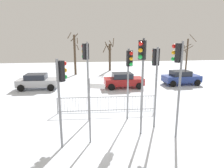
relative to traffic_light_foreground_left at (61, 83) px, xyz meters
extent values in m
plane|color=silver|center=(2.42, 1.17, -3.01)|extent=(60.00, 60.00, 0.00)
cylinder|color=slate|center=(-0.10, -0.11, -0.96)|extent=(0.11, 0.11, 4.10)
cube|color=black|center=(0.01, 0.01, 0.54)|extent=(0.39, 0.37, 0.90)
sphere|color=red|center=(0.17, 0.20, 0.84)|extent=(0.20, 0.20, 0.20)
sphere|color=orange|center=(0.17, 0.20, 0.54)|extent=(0.20, 0.20, 0.20)
sphere|color=green|center=(0.17, 0.20, 0.24)|extent=(0.20, 0.20, 0.20)
cylinder|color=slate|center=(5.54, 0.21, -0.61)|extent=(0.11, 0.11, 4.80)
cube|color=black|center=(5.43, 0.33, 1.24)|extent=(0.38, 0.38, 0.90)
sphere|color=red|center=(5.27, 0.51, 1.54)|extent=(0.20, 0.20, 0.20)
sphere|color=orange|center=(5.27, 0.51, 1.24)|extent=(0.20, 0.20, 0.20)
sphere|color=green|center=(5.27, 0.51, 0.94)|extent=(0.20, 0.20, 0.20)
cylinder|color=slate|center=(3.85, 0.75, -0.54)|extent=(0.11, 0.11, 4.93)
cube|color=black|center=(3.76, 0.61, 1.37)|extent=(0.39, 0.36, 0.90)
sphere|color=red|center=(3.61, 0.41, 1.67)|extent=(0.20, 0.20, 0.20)
sphere|color=orange|center=(3.61, 0.41, 1.37)|extent=(0.20, 0.20, 0.20)
sphere|color=green|center=(3.61, 0.41, 1.07)|extent=(0.20, 0.20, 0.20)
cylinder|color=slate|center=(4.81, 1.46, -0.77)|extent=(0.11, 0.11, 4.49)
cube|color=black|center=(4.79, 1.63, 0.93)|extent=(0.35, 0.26, 0.90)
sphere|color=red|center=(4.75, 1.87, 1.23)|extent=(0.20, 0.20, 0.20)
sphere|color=orange|center=(4.75, 1.87, 0.93)|extent=(0.20, 0.20, 0.20)
sphere|color=green|center=(4.75, 1.87, 0.63)|extent=(0.20, 0.20, 0.20)
cylinder|color=slate|center=(1.19, 2.87, -0.66)|extent=(0.11, 0.11, 4.70)
cube|color=black|center=(1.10, 3.01, 1.14)|extent=(0.39, 0.36, 0.90)
sphere|color=red|center=(0.96, 3.22, 1.44)|extent=(0.20, 0.20, 0.20)
sphere|color=orange|center=(0.96, 3.22, 1.14)|extent=(0.20, 0.20, 0.20)
sphere|color=green|center=(0.96, 3.22, 0.84)|extent=(0.20, 0.20, 0.20)
cylinder|color=slate|center=(3.55, 2.81, -0.85)|extent=(0.11, 0.11, 4.32)
cube|color=black|center=(3.58, 2.64, 0.76)|extent=(0.36, 0.28, 0.90)
sphere|color=red|center=(3.62, 2.40, 1.06)|extent=(0.20, 0.20, 0.20)
sphere|color=orange|center=(3.62, 2.40, 0.76)|extent=(0.20, 0.20, 0.20)
sphere|color=green|center=(3.62, 2.40, 0.46)|extent=(0.20, 0.20, 0.20)
cylinder|color=slate|center=(1.21, 0.19, -1.42)|extent=(0.09, 0.09, 3.17)
cube|color=white|center=(1.59, 0.05, -0.19)|extent=(0.67, 0.26, 0.22)
cube|color=slate|center=(2.42, 4.15, -1.96)|extent=(6.56, 0.25, 0.04)
cube|color=slate|center=(2.42, 4.15, -2.89)|extent=(6.56, 0.25, 0.04)
cylinder|color=slate|center=(-0.77, 4.25, -2.48)|extent=(0.02, 0.02, 1.05)
cylinder|color=slate|center=(-0.59, 4.25, -2.48)|extent=(0.02, 0.02, 1.05)
cylinder|color=slate|center=(-0.41, 4.24, -2.48)|extent=(0.02, 0.02, 1.05)
cylinder|color=slate|center=(-0.23, 4.24, -2.48)|extent=(0.02, 0.02, 1.05)
cylinder|color=slate|center=(-0.04, 4.23, -2.48)|extent=(0.02, 0.02, 1.05)
cylinder|color=slate|center=(0.14, 4.22, -2.48)|extent=(0.02, 0.02, 1.05)
cylinder|color=slate|center=(0.32, 4.22, -2.48)|extent=(0.02, 0.02, 1.05)
cylinder|color=slate|center=(0.50, 4.21, -2.48)|extent=(0.02, 0.02, 1.05)
cylinder|color=slate|center=(0.69, 4.21, -2.48)|extent=(0.02, 0.02, 1.05)
cylinder|color=slate|center=(0.87, 4.20, -2.48)|extent=(0.02, 0.02, 1.05)
cylinder|color=slate|center=(1.05, 4.19, -2.48)|extent=(0.02, 0.02, 1.05)
cylinder|color=slate|center=(1.23, 4.19, -2.48)|extent=(0.02, 0.02, 1.05)
cylinder|color=slate|center=(1.42, 4.18, -2.48)|extent=(0.02, 0.02, 1.05)
cylinder|color=slate|center=(1.60, 4.18, -2.48)|extent=(0.02, 0.02, 1.05)
cylinder|color=slate|center=(1.78, 4.17, -2.48)|extent=(0.02, 0.02, 1.05)
cylinder|color=slate|center=(1.96, 4.17, -2.48)|extent=(0.02, 0.02, 1.05)
cylinder|color=slate|center=(2.14, 4.16, -2.48)|extent=(0.02, 0.02, 1.05)
cylinder|color=slate|center=(2.33, 4.15, -2.48)|extent=(0.02, 0.02, 1.05)
cylinder|color=slate|center=(2.51, 4.15, -2.48)|extent=(0.02, 0.02, 1.05)
cylinder|color=slate|center=(2.69, 4.14, -2.48)|extent=(0.02, 0.02, 1.05)
cylinder|color=slate|center=(2.87, 4.14, -2.48)|extent=(0.02, 0.02, 1.05)
cylinder|color=slate|center=(3.06, 4.13, -2.48)|extent=(0.02, 0.02, 1.05)
cylinder|color=slate|center=(3.24, 4.12, -2.48)|extent=(0.02, 0.02, 1.05)
cylinder|color=slate|center=(3.42, 4.12, -2.48)|extent=(0.02, 0.02, 1.05)
cylinder|color=slate|center=(3.60, 4.11, -2.48)|extent=(0.02, 0.02, 1.05)
cylinder|color=slate|center=(3.78, 4.11, -2.48)|extent=(0.02, 0.02, 1.05)
cylinder|color=slate|center=(3.97, 4.10, -2.48)|extent=(0.02, 0.02, 1.05)
cylinder|color=slate|center=(4.15, 4.10, -2.48)|extent=(0.02, 0.02, 1.05)
cylinder|color=slate|center=(4.33, 4.09, -2.48)|extent=(0.02, 0.02, 1.05)
cylinder|color=slate|center=(4.51, 4.08, -2.48)|extent=(0.02, 0.02, 1.05)
cylinder|color=slate|center=(4.70, 4.08, -2.48)|extent=(0.02, 0.02, 1.05)
cylinder|color=slate|center=(4.88, 4.07, -2.48)|extent=(0.02, 0.02, 1.05)
cylinder|color=slate|center=(5.06, 4.07, -2.48)|extent=(0.02, 0.02, 1.05)
cylinder|color=slate|center=(5.24, 4.06, -2.48)|extent=(0.02, 0.02, 1.05)
cylinder|color=slate|center=(5.43, 4.05, -2.48)|extent=(0.02, 0.02, 1.05)
cylinder|color=slate|center=(5.61, 4.05, -2.48)|extent=(0.02, 0.02, 1.05)
cylinder|color=slate|center=(-0.86, 4.26, -2.48)|extent=(0.06, 0.06, 1.05)
cylinder|color=slate|center=(5.70, 4.05, -2.48)|extent=(0.06, 0.06, 1.05)
cube|color=maroon|center=(4.69, 10.55, -2.36)|extent=(3.84, 1.80, 0.65)
cube|color=#1E232D|center=(4.54, 10.54, -1.81)|extent=(1.94, 1.55, 0.55)
cylinder|color=black|center=(6.02, 11.43, -2.69)|extent=(0.65, 0.24, 0.64)
cylinder|color=black|center=(6.07, 9.73, -2.69)|extent=(0.65, 0.24, 0.64)
cylinder|color=black|center=(3.32, 11.36, -2.69)|extent=(0.65, 0.24, 0.64)
cylinder|color=black|center=(3.37, 9.66, -2.69)|extent=(0.65, 0.24, 0.64)
cube|color=#B2B5BA|center=(-3.59, 11.06, -2.36)|extent=(3.85, 1.82, 0.65)
cube|color=#1E232D|center=(-3.74, 11.06, -1.81)|extent=(1.95, 1.56, 0.55)
cylinder|color=black|center=(-2.22, 11.87, -2.69)|extent=(0.65, 0.24, 0.64)
cylinder|color=black|center=(-2.27, 10.17, -2.69)|extent=(0.65, 0.24, 0.64)
cylinder|color=black|center=(-4.91, 11.95, -2.69)|extent=(0.65, 0.24, 0.64)
cylinder|color=black|center=(-4.97, 10.25, -2.69)|extent=(0.65, 0.24, 0.64)
cube|color=navy|center=(10.96, 11.18, -2.36)|extent=(3.89, 1.90, 0.65)
cube|color=#1E232D|center=(10.81, 11.17, -1.81)|extent=(1.98, 1.60, 0.55)
cylinder|color=black|center=(12.26, 12.10, -2.69)|extent=(0.65, 0.25, 0.64)
cylinder|color=black|center=(12.36, 10.40, -2.69)|extent=(0.65, 0.25, 0.64)
cylinder|color=black|center=(9.57, 11.95, -2.69)|extent=(0.65, 0.25, 0.64)
cylinder|color=black|center=(9.66, 10.26, -2.69)|extent=(0.65, 0.25, 0.64)
cylinder|color=#473828|center=(14.23, 16.83, -0.69)|extent=(0.20, 0.20, 4.64)
cylinder|color=#473828|center=(14.55, 16.18, 1.71)|extent=(1.36, 0.72, 0.97)
cylinder|color=#473828|center=(13.91, 16.86, 0.33)|extent=(0.14, 0.69, 0.97)
cylinder|color=#473828|center=(14.56, 17.46, 0.29)|extent=(1.33, 0.74, 0.97)
cylinder|color=#473828|center=(14.40, 17.36, 0.64)|extent=(1.11, 0.42, 0.72)
cylinder|color=#473828|center=(4.47, 20.95, -1.08)|extent=(0.33, 0.33, 3.86)
cylinder|color=#473828|center=(4.62, 20.69, 0.90)|extent=(0.67, 0.44, 0.96)
cylinder|color=#473828|center=(3.78, 21.27, 0.15)|extent=(0.76, 1.49, 1.05)
cylinder|color=#473828|center=(4.99, 20.95, 1.06)|extent=(0.12, 1.12, 1.27)
cylinder|color=#473828|center=(4.10, 20.66, 0.44)|extent=(0.74, 0.88, 1.48)
cylinder|color=#473828|center=(4.24, 20.58, 0.45)|extent=(0.87, 0.59, 0.77)
cylinder|color=#473828|center=(-0.40, 18.21, -0.44)|extent=(0.29, 0.29, 5.14)
cylinder|color=#473828|center=(0.01, 18.11, 0.55)|extent=(0.31, 0.89, 0.70)
cylinder|color=#473828|center=(-0.01, 18.23, 1.37)|extent=(0.14, 0.84, 0.76)
cylinder|color=#473828|center=(-0.41, 18.68, 1.79)|extent=(1.02, 0.13, 1.04)
cylinder|color=#473828|center=(-0.99, 18.38, 2.06)|extent=(0.46, 1.26, 0.80)
camera|label=1|loc=(1.16, -8.89, 2.03)|focal=32.88mm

